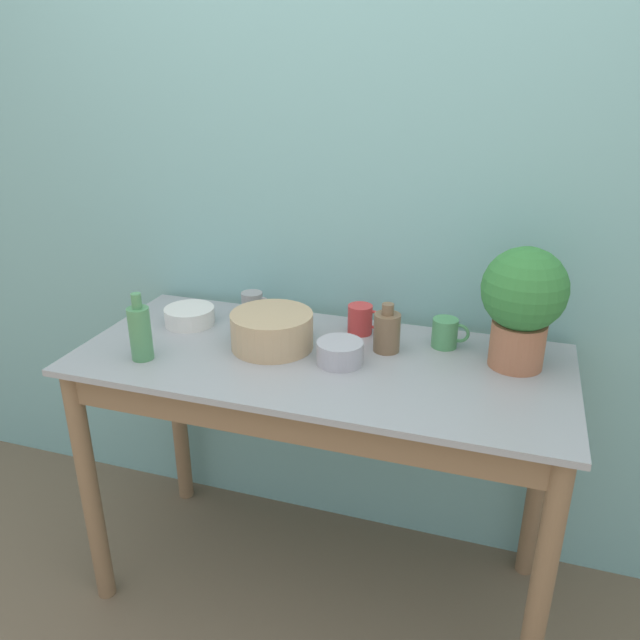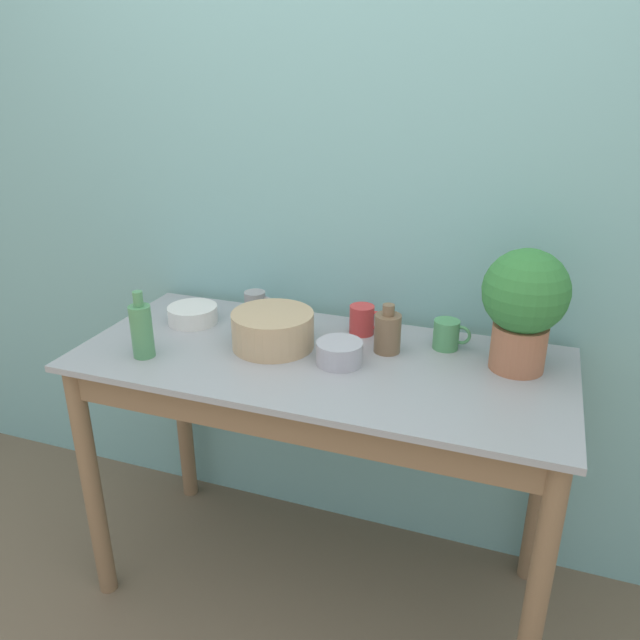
# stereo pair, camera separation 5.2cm
# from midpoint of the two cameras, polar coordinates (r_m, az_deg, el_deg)

# --- Properties ---
(wall_back) EXTENTS (6.00, 0.05, 2.40)m
(wall_back) POSITION_cam_midpoint_polar(r_m,az_deg,el_deg) (2.11, 2.52, 8.77)
(wall_back) COLOR #7AB2B2
(wall_back) RESTS_ON ground_plane
(counter_table) EXTENTS (1.47, 0.66, 0.88)m
(counter_table) POSITION_cam_midpoint_polar(r_m,az_deg,el_deg) (1.93, -1.02, -8.31)
(counter_table) COLOR #846647
(counter_table) RESTS_ON ground_plane
(potted_plant) EXTENTS (0.24, 0.24, 0.36)m
(potted_plant) POSITION_cam_midpoint_polar(r_m,az_deg,el_deg) (1.82, 17.30, 1.73)
(potted_plant) COLOR #A36647
(potted_plant) RESTS_ON counter_table
(bowl_wash_large) EXTENTS (0.25, 0.25, 0.11)m
(bowl_wash_large) POSITION_cam_midpoint_polar(r_m,az_deg,el_deg) (1.92, -5.19, -0.95)
(bowl_wash_large) COLOR tan
(bowl_wash_large) RESTS_ON counter_table
(bottle_tall) EXTENTS (0.06, 0.06, 0.21)m
(bottle_tall) POSITION_cam_midpoint_polar(r_m,az_deg,el_deg) (1.91, -16.87, -1.06)
(bottle_tall) COLOR #4C8C59
(bottle_tall) RESTS_ON counter_table
(bottle_short) EXTENTS (0.08, 0.08, 0.15)m
(bottle_short) POSITION_cam_midpoint_polar(r_m,az_deg,el_deg) (1.90, 5.36, -1.04)
(bottle_short) COLOR brown
(bottle_short) RESTS_ON counter_table
(mug_grey) EXTENTS (0.11, 0.07, 0.10)m
(mug_grey) POSITION_cam_midpoint_polar(r_m,az_deg,el_deg) (2.14, -6.83, 1.30)
(mug_grey) COLOR gray
(mug_grey) RESTS_ON counter_table
(mug_red) EXTENTS (0.12, 0.08, 0.10)m
(mug_red) POSITION_cam_midpoint_polar(r_m,az_deg,el_deg) (2.02, 3.02, 0.06)
(mug_red) COLOR #C63838
(mug_red) RESTS_ON counter_table
(mug_green) EXTENTS (0.11, 0.08, 0.09)m
(mug_green) POSITION_cam_midpoint_polar(r_m,az_deg,el_deg) (1.95, 10.67, -1.17)
(mug_green) COLOR #4C935B
(mug_green) RESTS_ON counter_table
(bowl_small_steel) EXTENTS (0.14, 0.14, 0.07)m
(bowl_small_steel) POSITION_cam_midpoint_polar(r_m,az_deg,el_deg) (1.82, 1.01, -2.99)
(bowl_small_steel) COLOR #A8A8B2
(bowl_small_steel) RESTS_ON counter_table
(bowl_small_enamel_white) EXTENTS (0.17, 0.17, 0.06)m
(bowl_small_enamel_white) POSITION_cam_midpoint_polar(r_m,az_deg,el_deg) (2.14, -12.51, 0.37)
(bowl_small_enamel_white) COLOR silver
(bowl_small_enamel_white) RESTS_ON counter_table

